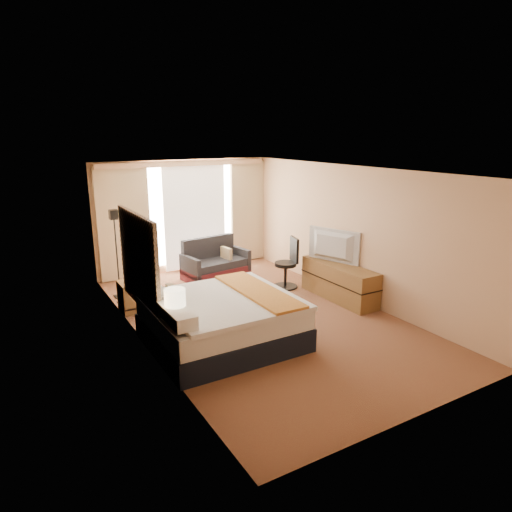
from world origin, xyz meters
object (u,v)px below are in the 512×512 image
loveseat (215,265)px  floor_lamp (115,236)px  nightstand_right (133,296)px  lamp_right (132,256)px  media_dresser (339,282)px  television (331,246)px  nightstand_left (183,350)px  bed (221,320)px  desk_chair (288,265)px  lamp_left (175,299)px

loveseat → floor_lamp: floor_lamp is taller
nightstand_right → loveseat: 2.41m
loveseat → lamp_right: lamp_right is taller
media_dresser → floor_lamp: size_ratio=1.02×
media_dresser → television: 0.72m
nightstand_left → bed: size_ratio=0.25×
floor_lamp → loveseat: bearing=5.0°
media_dresser → desk_chair: size_ratio=1.67×
nightstand_left → media_dresser: size_ratio=0.31×
nightstand_right → bed: bed is taller
nightstand_left → television: television is taller
nightstand_left → loveseat: bearing=58.5°
loveseat → desk_chair: bearing=-61.1°
lamp_right → bed: bearing=-69.6°
media_dresser → desk_chair: desk_chair is taller
nightstand_left → lamp_right: size_ratio=0.88×
media_dresser → lamp_right: (-3.66, 1.44, 0.68)m
loveseat → floor_lamp: (-2.21, -0.19, 0.95)m
lamp_left → television: 3.90m
bed → television: 3.04m
media_dresser → floor_lamp: bearing=148.3°
floor_lamp → bed: bearing=-74.0°
floor_lamp → desk_chair: bearing=-20.4°
loveseat → desk_chair: (1.05, -1.40, 0.18)m
television → lamp_right: bearing=52.3°
floor_lamp → nightstand_right: bearing=-88.0°
bed → lamp_right: size_ratio=3.50×
nightstand_left → media_dresser: bearing=15.8°
nightstand_right → nightstand_left: bearing=-90.0°
lamp_right → lamp_left: bearing=-92.3°
media_dresser → loveseat: bearing=121.5°
nightstand_right → media_dresser: media_dresser is taller
nightstand_right → lamp_left: 2.54m
floor_lamp → lamp_left: bearing=-90.4°
nightstand_right → lamp_right: size_ratio=0.88×
floor_lamp → nightstand_left: bearing=-89.5°
bed → floor_lamp: bearing=106.0°
nightstand_right → television: (3.65, -1.21, 0.75)m
desk_chair → lamp_right: (-3.18, 0.35, 0.55)m
lamp_left → media_dresser: bearing=14.7°
nightstand_left → media_dresser: (3.70, 1.05, 0.07)m
lamp_right → desk_chair: bearing=-6.3°
desk_chair → television: bearing=-49.0°
media_dresser → lamp_right: bearing=158.5°
floor_lamp → television: (3.68, -2.06, -0.22)m
lamp_right → loveseat: bearing=26.2°
loveseat → desk_chair: size_ratio=1.42×
nightstand_left → floor_lamp: 3.49m
loveseat → lamp_right: bearing=-161.8°
desk_chair → nightstand_left: bearing=-131.9°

